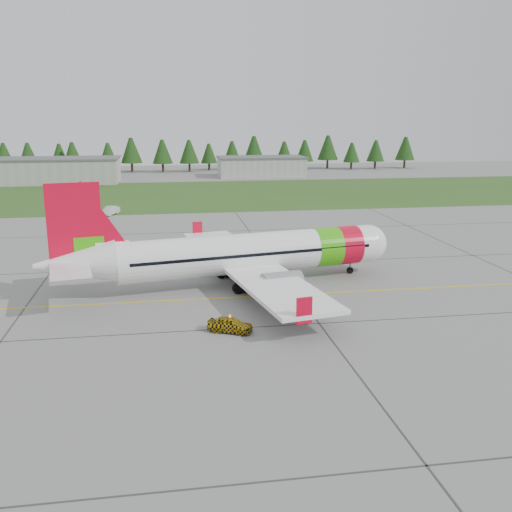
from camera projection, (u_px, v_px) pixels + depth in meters
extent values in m
plane|color=gray|center=(198.00, 330.00, 45.61)|extent=(320.00, 320.00, 0.00)
cylinder|color=white|center=(251.00, 253.00, 57.76)|extent=(27.22, 8.89, 4.04)
sphere|color=white|center=(368.00, 243.00, 62.14)|extent=(4.04, 4.04, 4.04)
cone|color=white|center=(75.00, 264.00, 52.11)|extent=(7.87, 5.30, 4.04)
cube|color=black|center=(370.00, 240.00, 62.15)|extent=(2.12, 2.95, 0.58)
cylinder|color=#3EBC0E|center=(325.00, 247.00, 60.45)|extent=(3.40, 4.54, 4.12)
cylinder|color=red|center=(346.00, 245.00, 61.26)|extent=(2.99, 4.47, 4.12)
cube|color=white|center=(247.00, 264.00, 57.86)|extent=(11.66, 33.63, 0.37)
cube|color=red|center=(197.00, 230.00, 72.46)|extent=(1.26, 0.41, 2.07)
cube|color=red|center=(304.00, 311.00, 42.32)|extent=(1.26, 0.41, 2.07)
cylinder|color=gray|center=(243.00, 256.00, 63.71)|extent=(4.06, 2.82, 2.18)
cylinder|color=gray|center=(282.00, 283.00, 53.29)|extent=(4.06, 2.82, 2.18)
cube|color=red|center=(75.00, 226.00, 51.35)|extent=(4.75, 1.24, 7.87)
cube|color=#3EBC0E|center=(89.00, 250.00, 52.26)|extent=(2.73, 0.92, 2.49)
cube|color=white|center=(69.00, 261.00, 51.88)|extent=(5.44, 12.32, 0.23)
cylinder|color=slate|center=(350.00, 267.00, 62.06)|extent=(0.19, 0.19, 1.45)
cylinder|color=black|center=(350.00, 270.00, 62.15)|extent=(0.75, 0.41, 0.70)
cylinder|color=slate|center=(229.00, 268.00, 60.44)|extent=(0.23, 0.23, 1.97)
cylinder|color=black|center=(225.00, 273.00, 60.41)|extent=(1.14, 0.66, 1.08)
cylinder|color=slate|center=(246.00, 283.00, 55.13)|extent=(0.23, 0.23, 1.97)
cylinder|color=black|center=(242.00, 288.00, 55.10)|extent=(1.14, 0.66, 1.08)
imported|color=gold|center=(230.00, 310.00, 44.90)|extent=(1.73, 1.84, 3.61)
imported|color=silver|center=(110.00, 202.00, 98.45)|extent=(2.05, 2.01, 4.57)
cube|color=#30561E|center=(176.00, 195.00, 124.25)|extent=(320.00, 50.00, 0.03)
cube|color=gold|center=(193.00, 300.00, 53.28)|extent=(120.00, 0.25, 0.02)
cube|color=#A8A8A3|center=(55.00, 171.00, 145.80)|extent=(32.00, 14.00, 6.00)
cube|color=#A8A8A3|center=(261.00, 167.00, 161.98)|extent=(24.00, 12.00, 5.20)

